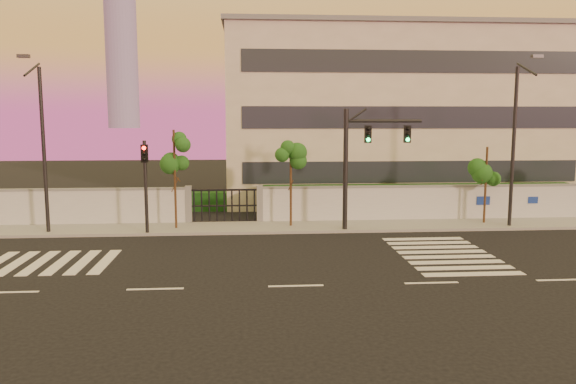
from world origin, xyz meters
name	(u,v)px	position (x,y,z in m)	size (l,w,h in m)	color
ground	(296,286)	(0.00, 0.00, 0.00)	(120.00, 120.00, 0.00)	black
sidewalk	(279,227)	(0.00, 10.50, 0.07)	(60.00, 3.00, 0.15)	gray
perimeter_wall	(279,205)	(0.10, 12.00, 1.07)	(60.00, 0.36, 2.20)	#B3B5BA
hedge_row	(294,202)	(1.17, 14.74, 0.82)	(41.00, 4.25, 1.80)	#103710
institutional_building	(390,115)	(9.00, 21.99, 6.16)	(24.40, 12.40, 12.25)	beige
distant_skyscraper	(120,5)	(-65.00, 280.00, 61.98)	(16.00, 16.00, 118.00)	gray
road_markings	(251,260)	(-1.58, 3.76, 0.01)	(57.00, 7.62, 0.02)	silver
street_tree_c	(175,157)	(-5.49, 10.36, 3.95)	(1.49, 1.19, 5.37)	#382314
street_tree_d	(291,164)	(0.68, 10.56, 3.50)	(1.63, 1.30, 4.75)	#382314
street_tree_e	(487,168)	(11.57, 10.61, 3.24)	(1.53, 1.22, 4.40)	#382314
traffic_signal_main	(361,155)	(4.24, 9.36, 4.08)	(4.08, 0.41, 6.45)	black
traffic_signal_secondary	(145,176)	(-6.85, 9.20, 3.08)	(0.38, 0.35, 4.86)	black
streetlight_west	(42,141)	(-11.99, 9.64, 4.82)	(0.53, 2.14, 8.91)	black
streetlight_east	(515,138)	(12.57, 9.47, 4.90)	(0.54, 2.18, 9.07)	black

